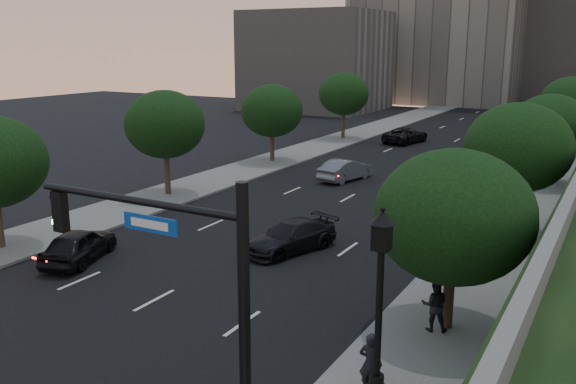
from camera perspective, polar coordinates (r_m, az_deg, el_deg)
The scene contains 23 objects.
ground at distance 20.91m, azimuth -21.78°, elevation -14.29°, with size 160.00×160.00×0.00m, color black.
road_surface at distance 44.81m, azimuth 9.24°, elevation 1.35°, with size 16.00×140.00×0.02m, color black.
sidewalk_right at distance 42.50m, azimuth 22.30°, elevation -0.10°, with size 4.50×140.00×0.15m, color slate.
sidewalk_left at distance 49.17m, azimuth -2.03°, elevation 2.70°, with size 4.50×140.00×0.15m, color slate.
office_block_left at distance 107.35m, azimuth 14.31°, elevation 16.81°, with size 26.00×20.00×32.00m, color gray.
office_block_filler at distance 90.94m, azimuth 2.68°, elevation 12.16°, with size 18.00×16.00×14.00m, color gray.
tree_right_a at distance 20.47m, azimuth 15.25°, elevation -2.24°, with size 5.20×5.20×6.24m.
tree_right_b at distance 31.91m, azimuth 20.73°, elevation 3.89°, with size 5.20×5.20×6.74m.
tree_right_c at distance 44.75m, azimuth 23.33°, elevation 5.61°, with size 5.20×5.20×6.24m.
tree_right_d at distance 58.57m, azimuth 24.97°, elevation 7.61°, with size 5.20×5.20×6.74m.
tree_left_b at distance 38.88m, azimuth -11.44°, elevation 6.21°, with size 5.00×5.00×6.71m.
tree_left_c at distance 49.42m, azimuth -1.51°, elevation 7.60°, with size 5.00×5.00×6.34m.
tree_left_d at distance 61.77m, azimuth 5.24°, elevation 9.13°, with size 5.00×5.00×6.71m.
traffic_signal_mast at distance 13.00m, azimuth -8.18°, elevation -12.97°, with size 5.68×0.56×7.00m.
street_lamp at distance 16.06m, azimuth 8.48°, elevation -11.67°, with size 0.64×0.64×5.62m.
sedan_near_left at distance 28.74m, azimuth -18.98°, elevation -4.71°, with size 1.80×4.46×1.52m, color black.
sedan_mid_left at distance 43.41m, azimuth 5.41°, elevation 2.09°, with size 1.62×4.64×1.53m, color slate.
sedan_far_left at distance 60.78m, azimuth 10.95°, elevation 5.24°, with size 2.54×5.50×1.53m, color black.
sedan_near_right at distance 28.50m, azimuth 0.22°, elevation -4.20°, with size 1.98×4.87×1.41m, color black.
sedan_far_right at distance 49.22m, azimuth 16.13°, elevation 2.99°, with size 1.80×4.48×1.53m, color slate.
pedestrian_a at distance 17.29m, azimuth 7.73°, elevation -15.63°, with size 0.65×0.43×1.78m, color black.
pedestrian_b at distance 21.07m, azimuth 13.56°, elevation -10.22°, with size 0.89×0.69×1.83m, color black.
pedestrian_c at distance 25.36m, azimuth 14.86°, elevation -6.15°, with size 1.06×0.44×1.81m, color black.
Camera 1 is at (14.92, -11.18, 9.49)m, focal length 38.00 mm.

